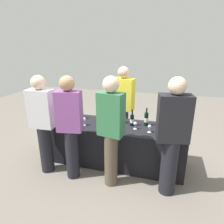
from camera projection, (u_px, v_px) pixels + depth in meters
The scene contains 18 objects.
ground_plane at pixel (112, 160), 3.81m from camera, with size 12.00×12.00×0.00m, color slate.
tasting_table at pixel (112, 143), 3.69m from camera, with size 2.61×0.78×0.74m, color black.
wine_bottle_0 at pixel (65, 112), 3.88m from camera, with size 0.07×0.07×0.32m.
wine_bottle_1 at pixel (80, 113), 3.84m from camera, with size 0.07×0.07×0.32m.
wine_bottle_2 at pixel (104, 116), 3.73m from camera, with size 0.07×0.07×0.31m.
wine_bottle_3 at pixel (124, 117), 3.64m from camera, with size 0.07×0.07×0.29m.
wine_bottle_4 at pixel (132, 120), 3.51m from camera, with size 0.07×0.07×0.31m.
wine_bottle_5 at pixel (146, 119), 3.52m from camera, with size 0.07×0.07×0.33m.
wine_glass_0 at pixel (84, 120), 3.52m from camera, with size 0.07×0.07×0.15m.
wine_glass_1 at pixel (110, 124), 3.37m from camera, with size 0.07×0.07×0.14m.
wine_glass_2 at pixel (135, 124), 3.37m from camera, with size 0.06×0.06×0.13m.
wine_glass_3 at pixel (150, 127), 3.24m from camera, with size 0.06×0.06×0.13m.
wine_glass_4 at pixel (159, 126), 3.24m from camera, with size 0.07×0.07×0.14m.
server_pouring at pixel (123, 106), 4.04m from camera, with size 0.46×0.29×1.74m.
guest_0 at pixel (43, 122), 3.22m from camera, with size 0.41×0.24×1.70m.
guest_1 at pixel (70, 125), 3.05m from camera, with size 0.42×0.28×1.71m.
guest_2 at pixel (111, 129), 2.87m from camera, with size 0.41×0.27×1.74m.
guest_3 at pixel (172, 135), 2.70m from camera, with size 0.47×0.32×1.76m.
Camera 1 is at (0.91, -3.18, 2.12)m, focal length 31.29 mm.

